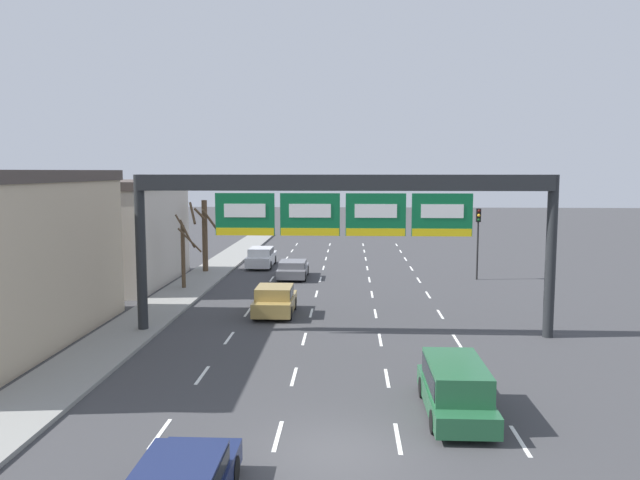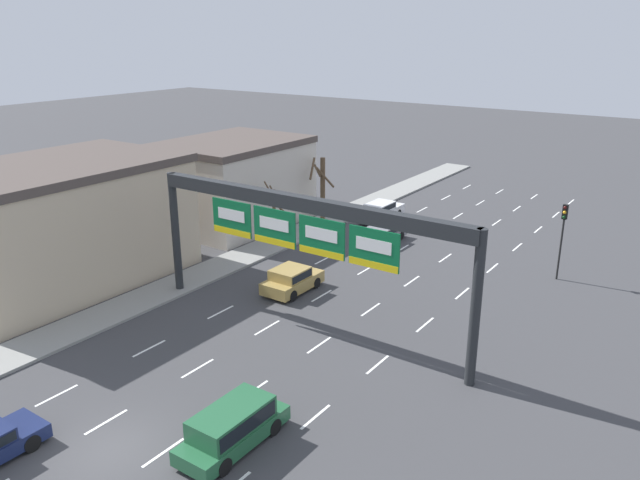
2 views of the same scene
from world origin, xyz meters
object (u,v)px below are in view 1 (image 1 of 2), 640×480
at_px(tree_bare_closest, 204,232).
at_px(car_white, 261,257).
at_px(sign_gantry, 343,205).
at_px(tree_bare_second, 184,251).
at_px(suv_green, 456,386).
at_px(car_gold, 275,299).
at_px(car_grey, 293,269).
at_px(traffic_light_near_gantry, 478,229).

bearing_deg(tree_bare_closest, car_white, 41.17).
distance_m(sign_gantry, tree_bare_second, 14.39).
bearing_deg(tree_bare_closest, suv_green, -61.99).
bearing_deg(sign_gantry, tree_bare_closest, 121.52).
height_order(car_gold, tree_bare_second, tree_bare_second).
xyz_separation_m(sign_gantry, tree_bare_closest, (-10.02, 16.33, -2.86)).
bearing_deg(tree_bare_second, suv_green, -55.12).
bearing_deg(suv_green, tree_bare_second, 124.88).
bearing_deg(car_white, car_grey, -59.69).
relative_size(car_grey, suv_green, 0.90).
distance_m(traffic_light_near_gantry, tree_bare_second, 19.25).
bearing_deg(car_gold, traffic_light_near_gantry, 41.44).
bearing_deg(traffic_light_near_gantry, tree_bare_second, -166.07).
relative_size(suv_green, traffic_light_near_gantry, 0.97).
xyz_separation_m(sign_gantry, tree_bare_second, (-9.78, 9.98, -3.40)).
height_order(suv_green, tree_bare_closest, tree_bare_closest).
xyz_separation_m(car_white, traffic_light_near_gantry, (15.28, -4.88, 2.62)).
relative_size(suv_green, tree_bare_second, 1.02).
distance_m(sign_gantry, suv_green, 10.87).
distance_m(suv_green, traffic_light_near_gantry, 24.40).
distance_m(car_white, traffic_light_near_gantry, 16.25).
relative_size(car_gold, car_white, 0.81).
distance_m(car_white, tree_bare_closest, 5.26).
distance_m(sign_gantry, car_grey, 15.88).
height_order(car_grey, car_gold, car_gold).
distance_m(car_gold, tree_bare_closest, 14.38).
bearing_deg(tree_bare_closest, traffic_light_near_gantry, -5.20).
relative_size(sign_gantry, car_gold, 4.75).
relative_size(car_grey, car_gold, 1.07).
relative_size(car_gold, traffic_light_near_gantry, 0.82).
xyz_separation_m(suv_green, car_white, (-9.89, 28.54, -0.11)).
xyz_separation_m(car_white, tree_bare_closest, (-3.61, -3.16, 2.15)).
bearing_deg(tree_bare_second, traffic_light_near_gantry, 13.93).
distance_m(car_gold, suv_green, 14.53).
height_order(sign_gantry, suv_green, sign_gantry).
relative_size(tree_bare_closest, tree_bare_second, 1.11).
distance_m(suv_green, tree_bare_closest, 28.82).
height_order(sign_gantry, traffic_light_near_gantry, sign_gantry).
relative_size(car_white, tree_bare_second, 1.06).
xyz_separation_m(car_gold, tree_bare_second, (-6.31, 6.28, 1.61)).
height_order(tree_bare_closest, tree_bare_second, tree_bare_closest).
height_order(suv_green, traffic_light_near_gantry, traffic_light_near_gantry).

